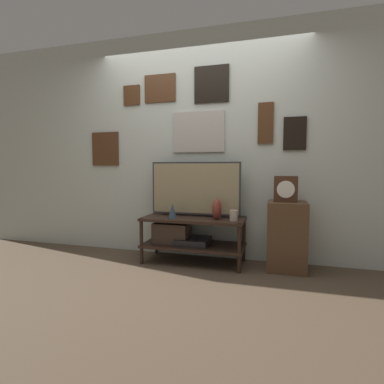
% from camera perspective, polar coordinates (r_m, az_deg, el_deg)
% --- Properties ---
extents(ground_plane, '(12.00, 12.00, 0.00)m').
position_cam_1_polar(ground_plane, '(3.26, -1.12, -14.68)').
color(ground_plane, '#4C3D2D').
extents(wall_back, '(6.40, 0.08, 2.70)m').
position_cam_1_polar(wall_back, '(3.65, 1.49, 9.04)').
color(wall_back, beige).
rests_on(wall_back, ground_plane).
extents(media_console, '(1.15, 0.49, 0.52)m').
position_cam_1_polar(media_console, '(3.46, -1.20, -7.95)').
color(media_console, black).
rests_on(media_console, ground_plane).
extents(television, '(1.05, 0.05, 0.63)m').
position_cam_1_polar(television, '(3.47, 0.62, 0.69)').
color(television, '#333338').
rests_on(television, media_console).
extents(vase_slim_bronze, '(0.10, 0.10, 0.17)m').
position_cam_1_polar(vase_slim_bronze, '(3.34, -3.74, -3.62)').
color(vase_slim_bronze, '#2D4251').
rests_on(vase_slim_bronze, media_console).
extents(vase_urn_stoneware, '(0.10, 0.14, 0.23)m').
position_cam_1_polar(vase_urn_stoneware, '(3.28, 4.75, -3.25)').
color(vase_urn_stoneware, brown).
rests_on(vase_urn_stoneware, media_console).
extents(candle_jar, '(0.09, 0.09, 0.11)m').
position_cam_1_polar(candle_jar, '(3.22, 7.93, -4.45)').
color(candle_jar, '#C1B29E').
rests_on(candle_jar, media_console).
extents(side_table, '(0.40, 0.40, 0.72)m').
position_cam_1_polar(side_table, '(3.35, 17.60, -7.93)').
color(side_table, '#513823').
rests_on(side_table, ground_plane).
extents(mantel_clock, '(0.24, 0.11, 0.27)m').
position_cam_1_polar(mantel_clock, '(3.26, 17.40, 0.54)').
color(mantel_clock, '#422819').
rests_on(mantel_clock, side_table).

